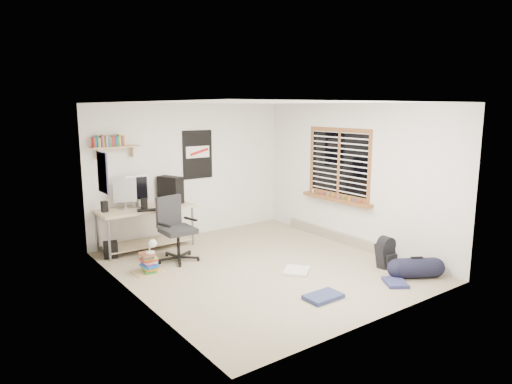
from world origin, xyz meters
TOP-DOWN VIEW (x-y plane):
  - floor at (0.00, 0.00)m, footprint 4.00×4.50m
  - ceiling at (0.00, 0.00)m, footprint 4.00×4.50m
  - back_wall at (0.00, 2.25)m, footprint 4.00×0.01m
  - left_wall at (-2.00, 0.00)m, footprint 0.01×4.50m
  - right_wall at (2.00, 0.00)m, footprint 0.01×4.50m
  - desk at (-1.06, 1.92)m, footprint 1.72×0.99m
  - monitor_left at (-1.38, 2.00)m, footprint 0.39×0.24m
  - monitor_right at (-1.18, 2.00)m, footprint 0.40×0.12m
  - pc_tower at (-0.55, 2.00)m, footprint 0.37×0.51m
  - keyboard at (-1.10, 1.63)m, footprint 0.45×0.26m
  - speaker_left at (-1.75, 1.97)m, footprint 0.10×0.10m
  - speaker_right at (-1.12, 1.83)m, footprint 0.09×0.09m
  - office_chair at (-0.91, 1.01)m, footprint 0.81×0.81m
  - wall_shelf at (-1.45, 2.14)m, footprint 0.80×0.22m
  - poster_back_wall at (0.15, 2.23)m, footprint 0.62×0.03m
  - poster_left_wall at (-1.99, 1.20)m, footprint 0.02×0.42m
  - window at (1.95, 0.30)m, footprint 0.10×1.50m
  - baseboard_heater at (1.96, 0.30)m, footprint 0.08×2.50m
  - backpack at (1.54, -1.15)m, footprint 0.29×0.24m
  - duffel_bag at (1.54, -1.70)m, footprint 0.40×0.40m
  - tshirt at (0.29, -0.51)m, footprint 0.55×0.54m
  - jeans_a at (-0.08, -1.45)m, footprint 0.49×0.31m
  - jeans_b at (1.09, -1.69)m, footprint 0.44×0.47m
  - book_stack at (-1.51, 0.77)m, footprint 0.56×0.50m
  - desk_lamp at (-1.49, 0.75)m, footprint 0.18×0.25m
  - subwoofer at (-1.75, 1.79)m, footprint 0.27×0.27m

SIDE VIEW (x-z plane):
  - floor at x=0.00m, z-range -0.01..0.00m
  - tshirt at x=0.29m, z-range 0.00..0.04m
  - jeans_b at x=1.09m, z-range 0.00..0.05m
  - jeans_a at x=-0.08m, z-range 0.00..0.06m
  - baseboard_heater at x=1.96m, z-range 0.00..0.18m
  - duffel_bag at x=1.54m, z-range -0.15..0.43m
  - subwoofer at x=-1.75m, z-range 0.02..0.26m
  - book_stack at x=-1.51m, z-range -0.01..0.31m
  - backpack at x=1.54m, z-range 0.01..0.39m
  - desk at x=-1.06m, z-range 0.00..0.73m
  - desk_lamp at x=-1.49m, z-range 0.27..0.49m
  - office_chair at x=-0.91m, z-range -0.03..1.01m
  - keyboard at x=-1.10m, z-range 0.74..0.76m
  - speaker_right at x=-1.12m, z-range 0.74..0.92m
  - speaker_left at x=-1.75m, z-range 0.74..0.92m
  - monitor_left at x=-1.38m, z-range 0.74..1.16m
  - monitor_right at x=-1.18m, z-range 0.74..1.18m
  - pc_tower at x=-0.55m, z-range 0.74..1.22m
  - back_wall at x=0.00m, z-range 0.00..2.50m
  - left_wall at x=-2.00m, z-range 0.00..2.50m
  - right_wall at x=2.00m, z-range 0.00..2.50m
  - window at x=1.95m, z-range 0.82..2.08m
  - poster_left_wall at x=-1.99m, z-range 1.20..1.80m
  - poster_back_wall at x=0.15m, z-range 1.09..2.01m
  - wall_shelf at x=-1.45m, z-range 1.66..1.90m
  - ceiling at x=0.00m, z-range 2.50..2.51m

